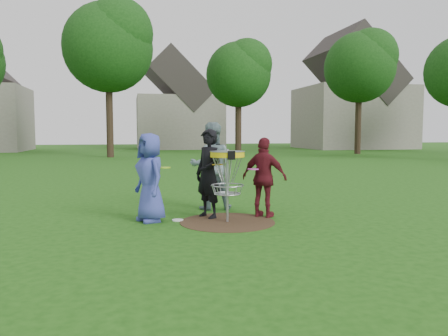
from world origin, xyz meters
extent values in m
plane|color=#19470F|center=(0.00, 0.00, 0.00)|extent=(100.00, 100.00, 0.00)
cylinder|color=#47331E|center=(0.00, 0.00, 0.00)|extent=(1.80, 1.80, 0.01)
imported|color=#39439C|center=(-1.41, 0.38, 0.84)|extent=(0.81, 0.96, 1.68)
imported|color=black|center=(-0.27, 0.50, 0.88)|extent=(0.69, 0.76, 1.75)
imported|color=slate|center=(-0.05, 1.42, 0.95)|extent=(0.98, 0.79, 1.90)
imported|color=maroon|center=(0.82, 0.31, 0.79)|extent=(0.96, 0.90, 1.59)
cylinder|color=white|center=(-0.90, 0.33, 0.01)|extent=(0.22, 0.22, 0.02)
cylinder|color=#9EA0A5|center=(0.00, 0.00, 0.69)|extent=(0.05, 0.05, 1.38)
cylinder|color=#D8BC0B|center=(0.00, 0.00, 1.28)|extent=(0.64, 0.64, 0.10)
cylinder|color=#9EA0A5|center=(0.00, 0.00, 1.34)|extent=(0.66, 0.66, 0.01)
cube|color=black|center=(0.00, -0.33, 1.28)|extent=(0.14, 0.02, 0.16)
torus|color=#9EA0A5|center=(0.00, 0.00, 0.70)|extent=(0.62, 0.62, 0.02)
torus|color=#9EA0A5|center=(0.00, 0.00, 0.54)|extent=(0.50, 0.50, 0.02)
cylinder|color=#9EA0A5|center=(0.00, 0.00, 0.53)|extent=(0.44, 0.44, 0.01)
cylinder|color=#A6E619|center=(-1.14, 0.31, 1.03)|extent=(0.22, 0.22, 0.02)
cylinder|color=yellow|center=(-0.14, 0.25, 1.08)|extent=(0.22, 0.22, 0.02)
cylinder|color=#F941DD|center=(-0.04, 1.14, 1.17)|extent=(0.22, 0.22, 0.02)
cylinder|color=#EB3DC7|center=(0.56, 0.21, 0.98)|extent=(0.22, 0.22, 0.02)
cylinder|color=#38281C|center=(-3.00, 21.50, 2.31)|extent=(0.46, 0.46, 4.62)
sphere|color=#164211|center=(-3.00, 21.50, 7.04)|extent=(5.72, 5.72, 5.72)
cylinder|color=#38281C|center=(6.00, 23.00, 1.89)|extent=(0.46, 0.46, 3.78)
sphere|color=#164211|center=(6.00, 23.00, 5.76)|extent=(4.68, 4.68, 4.68)
cylinder|color=#38281C|center=(15.00, 22.00, 2.10)|extent=(0.46, 0.46, 4.20)
sphere|color=#164211|center=(15.00, 22.00, 6.40)|extent=(5.20, 5.20, 5.20)
cube|color=gray|center=(3.00, 35.00, 2.50)|extent=(8.00, 7.00, 5.00)
cube|color=#2D2826|center=(3.00, 35.00, 6.44)|extent=(6.11, 7.14, 6.11)
cube|color=gray|center=(20.00, 32.00, 3.00)|extent=(10.00, 8.00, 6.00)
cube|color=#2D2826|center=(20.00, 32.00, 7.80)|extent=(7.64, 8.16, 7.64)
camera|label=1|loc=(-1.79, -7.92, 1.72)|focal=35.00mm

